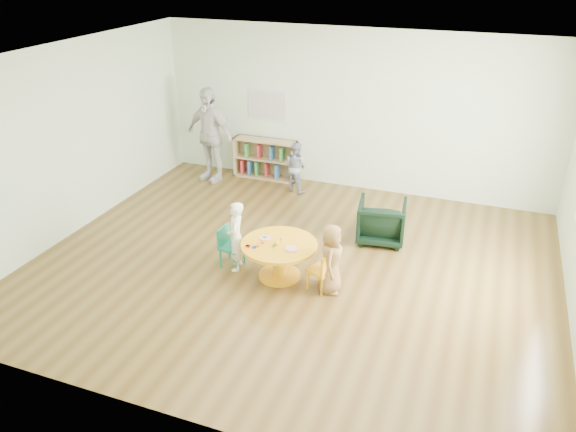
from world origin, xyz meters
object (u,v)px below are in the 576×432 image
object	(u,v)px
kid_chair_left	(230,245)
child_right	(331,259)
child_left	(236,236)
kid_chair_right	(323,270)
bookshelf	(265,159)
activity_table	(279,254)
toddler	(296,167)
adult_caretaker	(210,135)
armchair	(382,221)

from	to	relation	value
kid_chair_left	child_right	world-z (taller)	child_right
kid_chair_left	child_left	xyz separation A→B (m)	(0.14, -0.06, 0.19)
kid_chair_right	child_left	world-z (taller)	child_left
bookshelf	activity_table	bearing A→B (deg)	-64.26
activity_table	kid_chair_left	bearing A→B (deg)	175.16
activity_table	child_left	world-z (taller)	child_left
toddler	adult_caretaker	world-z (taller)	adult_caretaker
activity_table	child_left	xyz separation A→B (m)	(-0.62, 0.00, 0.14)
kid_chair_left	child_left	world-z (taller)	child_left
adult_caretaker	armchair	bearing A→B (deg)	-5.38
kid_chair_right	bookshelf	size ratio (longest dim) A/B	0.45
bookshelf	adult_caretaker	xyz separation A→B (m)	(-0.90, -0.45, 0.50)
child_right	adult_caretaker	xyz separation A→B (m)	(-3.18, 2.85, 0.40)
bookshelf	child_right	size ratio (longest dim) A/B	1.29
armchair	bookshelf	bearing A→B (deg)	-41.64
toddler	adult_caretaker	size ratio (longest dim) A/B	0.52
kid_chair_left	bookshelf	world-z (taller)	bookshelf
activity_table	kid_chair_right	size ratio (longest dim) A/B	1.86
kid_chair_right	adult_caretaker	size ratio (longest dim) A/B	0.31
kid_chair_right	armchair	size ratio (longest dim) A/B	0.77
armchair	child_left	xyz separation A→B (m)	(-1.67, -1.48, 0.17)
adult_caretaker	bookshelf	bearing A→B (deg)	40.96
armchair	toddler	xyz separation A→B (m)	(-1.83, 1.32, 0.14)
kid_chair_right	activity_table	bearing A→B (deg)	103.96
armchair	adult_caretaker	size ratio (longest dim) A/B	0.40
kid_chair_left	toddler	xyz separation A→B (m)	(-0.03, 2.73, 0.16)
child_left	adult_caretaker	distance (m)	3.34
activity_table	child_right	world-z (taller)	child_right
activity_table	bookshelf	size ratio (longest dim) A/B	0.84
armchair	toddler	size ratio (longest dim) A/B	0.77
armchair	child_left	size ratio (longest dim) A/B	0.71
activity_table	adult_caretaker	world-z (taller)	adult_caretaker
adult_caretaker	activity_table	bearing A→B (deg)	-33.67
activity_table	child_right	size ratio (longest dim) A/B	1.08
activity_table	armchair	distance (m)	1.81
kid_chair_right	child_right	xyz separation A→B (m)	(0.09, 0.01, 0.18)
kid_chair_left	bookshelf	size ratio (longest dim) A/B	0.47
kid_chair_left	bookshelf	xyz separation A→B (m)	(-0.79, 3.14, 0.07)
bookshelf	child_left	bearing A→B (deg)	-73.91
activity_table	kid_chair_left	size ratio (longest dim) A/B	1.80
kid_chair_right	adult_caretaker	xyz separation A→B (m)	(-3.09, 2.86, 0.58)
kid_chair_left	toddler	world-z (taller)	toddler
activity_table	bookshelf	bearing A→B (deg)	115.74
kid_chair_left	adult_caretaker	size ratio (longest dim) A/B	0.32
kid_chair_right	child_right	bearing A→B (deg)	-63.25
bookshelf	adult_caretaker	world-z (taller)	adult_caretaker
activity_table	kid_chair_right	bearing A→B (deg)	-8.24
bookshelf	child_right	bearing A→B (deg)	-55.32
kid_chair_right	bookshelf	xyz separation A→B (m)	(-2.19, 3.30, 0.08)
bookshelf	adult_caretaker	bearing A→B (deg)	-153.79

